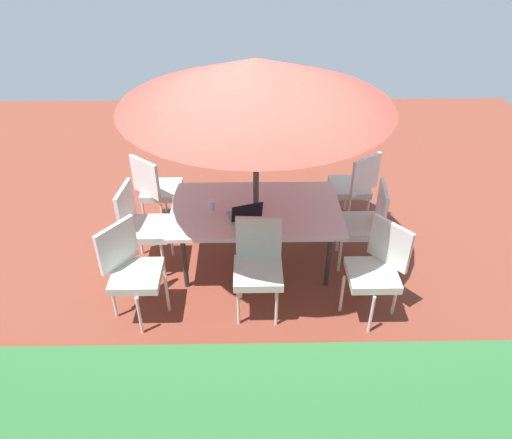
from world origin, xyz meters
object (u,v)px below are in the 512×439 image
laptop (245,214)px  chair_west (365,222)px  chair_east (142,224)px  chair_north (258,264)px  chair_southwest (354,185)px  cup (212,205)px  chair_northwest (377,267)px  chair_northeast (131,268)px  dining_table (256,212)px  chair_southeast (157,188)px  patio_umbrella (256,83)px

laptop → chair_west: bearing=169.1°
chair_east → chair_north: 1.40m
chair_southwest → cup: chair_southwest is taller
chair_northwest → cup: size_ratio=10.23×
chair_northwest → laptop: size_ratio=2.58×
chair_northeast → chair_north: size_ratio=1.00×
chair_northwest → chair_east: bearing=-146.8°
dining_table → chair_northeast: chair_northeast is taller
chair_north → dining_table: bearing=93.8°
dining_table → chair_northwest: 1.37m
chair_southeast → laptop: bearing=179.6°
laptop → chair_north: bearing=85.5°
chair_southwest → cup: size_ratio=10.23×
chair_southeast → cup: 1.03m
patio_umbrella → cup: patio_umbrella is taller
chair_west → chair_east: bearing=-83.8°
chair_northwest → chair_north: (1.12, -0.07, 0.00)m
dining_table → chair_east: size_ratio=1.81×
chair_west → chair_north: bearing=-53.4°
chair_east → chair_north: size_ratio=1.00×
chair_east → chair_north: same height
patio_umbrella → laptop: patio_umbrella is taller
chair_west → cup: size_ratio=10.23×
chair_northwest → chair_north: size_ratio=1.00×
laptop → cup: (0.35, -0.17, 0.00)m
chair_west → chair_northwest: same height
chair_southeast → chair_northeast: bearing=129.3°
cup → chair_southwest: bearing=-155.3°
chair_north → cup: (0.47, -0.69, 0.22)m
laptop → cup: laptop is taller
chair_southwest → chair_northwest: bearing=50.6°
chair_northeast → chair_northwest: (-2.31, 0.02, 0.00)m
chair_northeast → cup: bearing=-7.5°
cup → chair_north: bearing=124.1°
chair_west → dining_table: bearing=-85.0°
chair_east → chair_northeast: bearing=-170.6°
chair_northeast → chair_southeast: 1.46m
laptop → chair_northeast: bearing=10.2°
chair_north → patio_umbrella: bearing=93.8°
dining_table → laptop: (0.11, 0.18, 0.10)m
chair_west → chair_north: (1.15, 0.68, 0.00)m
chair_northwest → laptop: chair_northwest is taller
chair_southeast → chair_north: 1.84m
chair_southeast → chair_northwest: bearing=-172.9°
chair_southwest → chair_southeast: size_ratio=1.00×
dining_table → chair_northeast: (1.18, 0.75, -0.12)m
chair_southwest → chair_west: 0.77m
dining_table → chair_southeast: (1.16, -0.72, -0.12)m
chair_southwest → chair_northeast: size_ratio=1.00×
chair_west → laptop: (1.28, 0.15, 0.22)m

